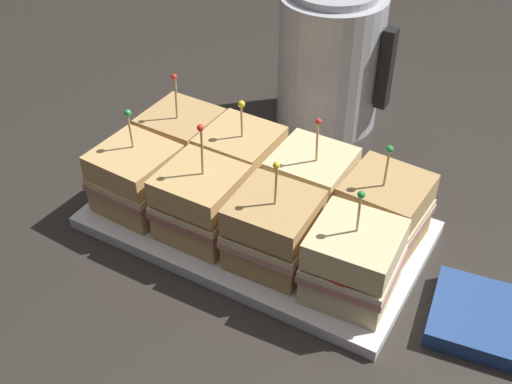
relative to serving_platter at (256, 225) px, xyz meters
name	(u,v)px	position (x,y,z in m)	size (l,w,h in m)	color
ground_plane	(256,229)	(0.00, 0.00, -0.01)	(6.00, 6.00, 0.00)	#2D2823
serving_platter	(256,225)	(0.00, 0.00, 0.00)	(0.48, 0.27, 0.02)	white
sandwich_front_far_left	(136,178)	(-0.17, -0.05, 0.06)	(0.11, 0.11, 0.16)	tan
sandwich_front_center_left	(201,203)	(-0.06, -0.06, 0.06)	(0.11, 0.11, 0.18)	tan
sandwich_front_center_right	(273,231)	(0.06, -0.06, 0.06)	(0.11, 0.11, 0.16)	tan
sandwich_front_far_right	(353,262)	(0.17, -0.06, 0.06)	(0.12, 0.12, 0.16)	beige
sandwich_back_far_left	(182,141)	(-0.17, 0.06, 0.06)	(0.11, 0.11, 0.17)	tan
sandwich_back_center_left	(240,162)	(-0.06, 0.05, 0.06)	(0.11, 0.11, 0.16)	tan
sandwich_back_center_right	(311,184)	(0.06, 0.06, 0.06)	(0.11, 0.11, 0.17)	beige
sandwich_back_far_right	(384,211)	(0.17, 0.05, 0.06)	(0.12, 0.12, 0.16)	tan
kettle_steel	(330,59)	(-0.04, 0.33, 0.11)	(0.20, 0.18, 0.27)	#B7BABF
napkin_stack	(481,318)	(0.33, -0.01, 0.00)	(0.14, 0.14, 0.02)	navy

